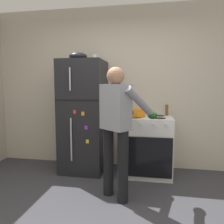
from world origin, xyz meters
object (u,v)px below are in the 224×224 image
Objects in this scene: mixing_bowl at (78,56)px; refrigerator at (84,116)px; coffee_mug at (95,58)px; pepper_mill at (167,110)px; person_cook at (118,121)px; stove_range at (147,146)px; red_pot at (137,113)px.

refrigerator is at bearing -0.22° from mixing_bowl.
pepper_mill is at bearing 7.49° from coffee_mug.
person_cook is 5.55× the size of mixing_bowl.
pepper_mill is at bearing 8.60° from refrigerator.
coffee_mug reaches higher than refrigerator.
pepper_mill is (1.14, 0.15, -0.83)m from coffee_mug.
refrigerator is at bearing 179.44° from stove_range.
refrigerator is 0.87m from red_pot.
coffee_mug reaches higher than person_cook.
coffee_mug is at bearing -172.51° from pepper_mill.
person_cook is at bearing -112.22° from stove_range.
coffee_mug reaches higher than stove_range.
coffee_mug is at bearing 10.78° from mixing_bowl.
person_cook is 1.44m from mixing_bowl.
pepper_mill is (1.32, 0.20, 0.11)m from refrigerator.
pepper_mill is at bearing 8.11° from mixing_bowl.
coffee_mug is (-0.68, 0.10, 0.86)m from red_pot.
mixing_bowl is (-1.10, 0.01, 1.39)m from stove_range.
coffee_mug is at bearing 171.65° from red_pot.
person_cook is 1.21m from pepper_mill.
stove_range is at bearing 13.92° from red_pot.
stove_range is 0.55m from red_pot.
red_pot reaches higher than stove_range.
stove_range is 1.62m from coffee_mug.
mixing_bowl is at bearing -169.22° from coffee_mug.
refrigerator is 1.34m from pepper_mill.
red_pot is 1.29m from mixing_bowl.
person_cook reaches higher than pepper_mill.
person_cook is 14.28× the size of coffee_mug.
person_cook is at bearing -59.90° from coffee_mug.
refrigerator is at bearing 176.71° from red_pot.
coffee_mug is at bearing 120.10° from person_cook.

